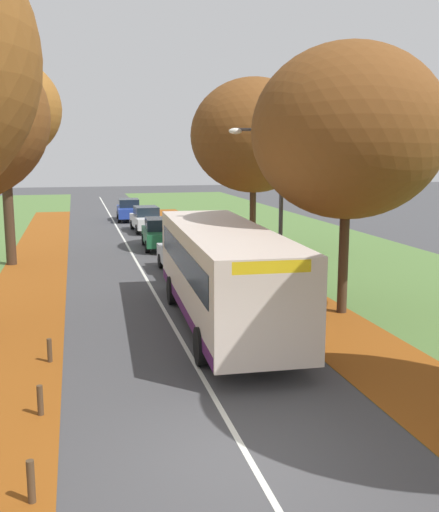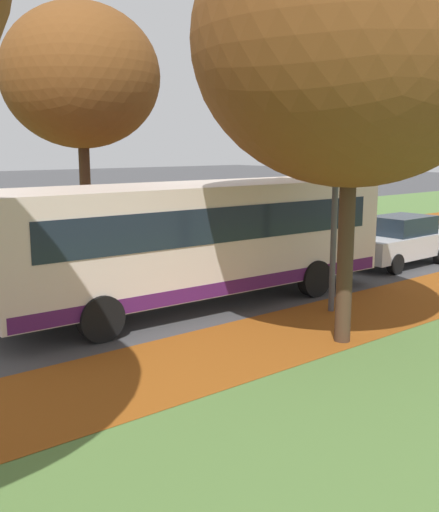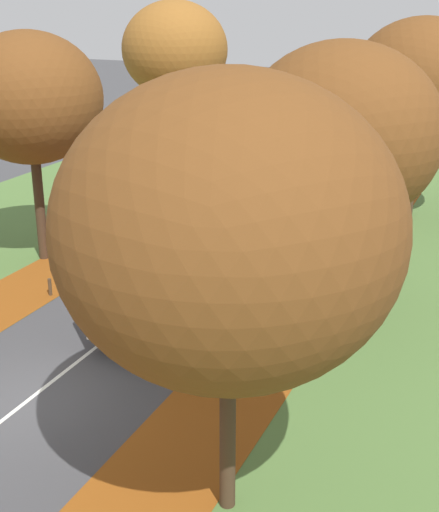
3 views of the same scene
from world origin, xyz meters
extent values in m
cube|color=#517538|center=(-9.20, 20.00, 0.00)|extent=(12.00, 90.00, 0.01)
cube|color=#8C4714|center=(-4.60, 14.00, 0.01)|extent=(2.80, 60.00, 0.00)
cube|color=silver|center=(0.00, 20.00, 0.00)|extent=(0.12, 80.00, 0.01)
cylinder|color=#422D1E|center=(-5.93, 8.73, 2.09)|extent=(0.38, 0.38, 4.18)
ellipsoid|color=brown|center=(-5.93, 8.73, 6.15)|extent=(5.27, 5.27, 4.75)
cylinder|color=#422D1E|center=(-5.71, 19.71, 2.57)|extent=(0.46, 0.46, 5.13)
ellipsoid|color=#935B23|center=(-5.71, 19.71, 7.07)|extent=(5.16, 5.16, 4.64)
cylinder|color=#422D1E|center=(5.61, 8.44, 1.77)|extent=(0.32, 0.32, 3.54)
ellipsoid|color=brown|center=(5.61, 8.44, 5.81)|extent=(6.04, 6.04, 5.43)
cylinder|color=#4C3823|center=(-3.51, 5.84, 0.31)|extent=(0.12, 0.12, 0.61)
cylinder|color=#47474C|center=(4.00, 10.00, 3.00)|extent=(0.14, 0.14, 6.00)
cylinder|color=#47474C|center=(3.20, 10.00, 5.90)|extent=(1.60, 0.10, 0.10)
ellipsoid|color=silver|center=(2.40, 10.00, 5.85)|extent=(0.44, 0.28, 0.20)
cube|color=beige|center=(1.47, 7.96, 1.73)|extent=(2.91, 10.49, 2.50)
cube|color=#19232D|center=(1.47, 7.96, 2.13)|extent=(2.90, 9.25, 0.80)
cube|color=#4C1951|center=(1.47, 7.96, 0.66)|extent=(2.92, 10.28, 0.32)
cylinder|color=black|center=(2.53, 4.69, 0.48)|extent=(0.34, 0.97, 0.96)
cylinder|color=black|center=(0.16, 4.79, 0.48)|extent=(0.34, 0.97, 0.96)
cylinder|color=black|center=(2.77, 10.77, 0.48)|extent=(0.34, 0.97, 0.96)
cylinder|color=black|center=(0.40, 10.87, 0.48)|extent=(0.34, 0.97, 0.96)
cube|color=#B7BABF|center=(1.72, 16.02, 0.67)|extent=(1.75, 4.22, 0.70)
cube|color=#19232D|center=(1.72, 16.17, 1.32)|extent=(1.47, 2.03, 0.60)
cylinder|color=black|center=(2.52, 14.73, 0.32)|extent=(0.23, 0.64, 0.64)
cylinder|color=black|center=(0.95, 14.71, 0.32)|extent=(0.23, 0.64, 0.64)
cylinder|color=black|center=(0.92, 17.32, 0.32)|extent=(0.23, 0.64, 0.64)
camera|label=1|loc=(-2.74, -9.05, 5.25)|focal=42.00mm
camera|label=2|loc=(12.97, -0.78, 3.89)|focal=42.00mm
camera|label=3|loc=(10.83, -12.23, 9.84)|focal=50.00mm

